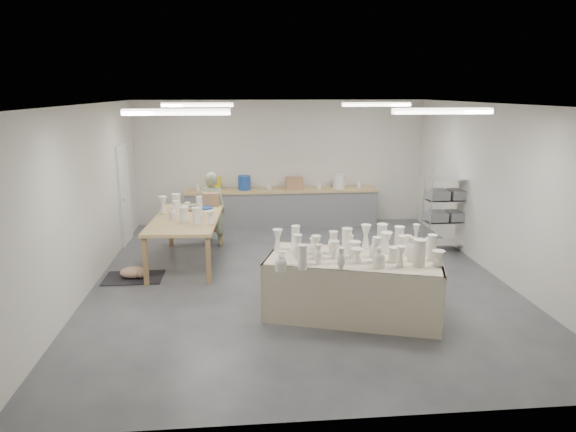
{
  "coord_description": "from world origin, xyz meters",
  "views": [
    {
      "loc": [
        -0.98,
        -8.45,
        3.22
      ],
      "look_at": [
        -0.16,
        0.34,
        1.05
      ],
      "focal_mm": 32.0,
      "sensor_mm": 36.0,
      "label": 1
    }
  ],
  "objects": [
    {
      "name": "room",
      "position": [
        -0.11,
        0.08,
        2.06
      ],
      "size": [
        8.0,
        8.02,
        3.0
      ],
      "color": "#424449",
      "rests_on": "ground"
    },
    {
      "name": "red_stool",
      "position": [
        -1.59,
        2.42,
        0.26
      ],
      "size": [
        0.35,
        0.35,
        0.3
      ],
      "rotation": [
        0.0,
        0.0,
        0.13
      ],
      "color": "red",
      "rests_on": "ground"
    },
    {
      "name": "wire_shelf",
      "position": [
        3.2,
        1.4,
        0.92
      ],
      "size": [
        0.88,
        0.48,
        1.8
      ],
      "color": "silver",
      "rests_on": "ground"
    },
    {
      "name": "back_counter",
      "position": [
        -0.01,
        3.68,
        0.49
      ],
      "size": [
        4.6,
        0.6,
        1.24
      ],
      "color": "tan",
      "rests_on": "ground"
    },
    {
      "name": "potter",
      "position": [
        -1.59,
        2.15,
        0.79
      ],
      "size": [
        0.66,
        0.52,
        1.59
      ],
      "primitive_type": "imported",
      "rotation": [
        0.0,
        0.0,
        2.87
      ],
      "color": "gray",
      "rests_on": "ground"
    },
    {
      "name": "cat",
      "position": [
        -2.88,
        0.26,
        0.12
      ],
      "size": [
        0.49,
        0.37,
        0.2
      ],
      "rotation": [
        0.0,
        0.0,
        -0.11
      ],
      "color": "white",
      "rests_on": "rug"
    },
    {
      "name": "work_table",
      "position": [
        -1.99,
        1.14,
        0.89
      ],
      "size": [
        1.34,
        2.46,
        1.26
      ],
      "rotation": [
        0.0,
        0.0,
        -0.06
      ],
      "color": "tan",
      "rests_on": "ground"
    },
    {
      "name": "rug",
      "position": [
        -2.9,
        0.27,
        0.01
      ],
      "size": [
        1.0,
        0.7,
        0.02
      ],
      "primitive_type": "cube",
      "color": "black",
      "rests_on": "ground"
    },
    {
      "name": "drying_table",
      "position": [
        0.62,
        -1.54,
        0.48
      ],
      "size": [
        2.72,
        1.89,
        1.25
      ],
      "rotation": [
        0.0,
        0.0,
        -0.3
      ],
      "color": "olive",
      "rests_on": "ground"
    }
  ]
}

